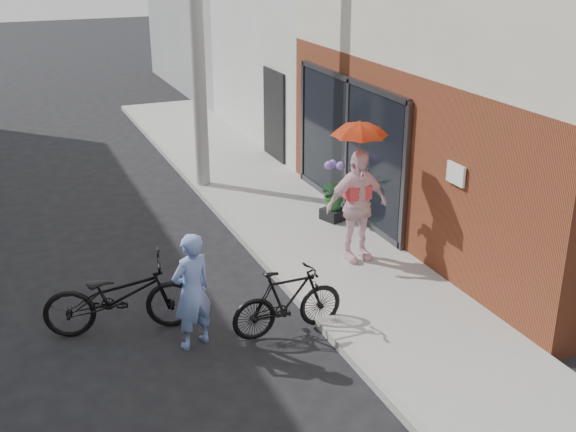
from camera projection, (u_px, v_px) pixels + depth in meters
ground at (253, 338)px, 9.56m from camera, size 80.00×80.00×0.00m
sidewalk at (330, 251)px, 12.01m from camera, size 2.20×24.00×0.12m
curb at (265, 263)px, 11.59m from camera, size 0.12×24.00×0.12m
utility_pole at (196, 17)px, 13.82m from camera, size 0.28×0.28×7.00m
officer at (192, 291)px, 9.11m from camera, size 0.66×0.55×1.56m
bike_left at (120, 296)px, 9.54m from camera, size 2.10×1.05×1.05m
bike_right at (288, 301)px, 9.52m from camera, size 1.56×0.46×0.94m
kimono_woman at (357, 206)px, 11.27m from camera, size 1.07×0.47×1.80m
parasol at (360, 127)px, 10.81m from camera, size 0.82×0.82×0.72m
planter at (334, 214)px, 13.15m from camera, size 0.49×0.49×0.20m
potted_plant at (334, 194)px, 13.00m from camera, size 0.53×0.46×0.59m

